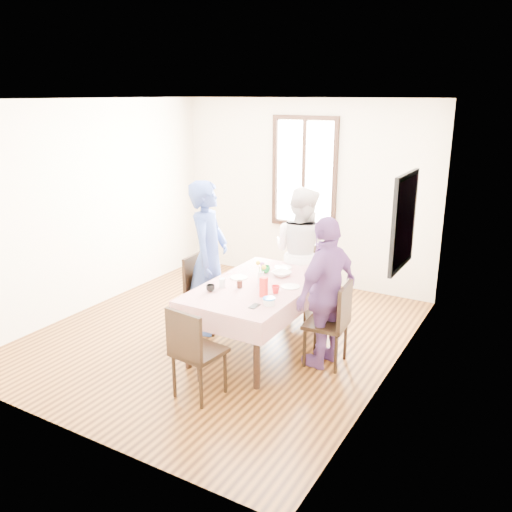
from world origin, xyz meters
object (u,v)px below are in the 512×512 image
chair_near (199,351)px  person_left (208,257)px  person_right (325,292)px  dining_table (258,317)px  chair_right (326,323)px  chair_far (301,281)px  person_far (301,253)px  chair_left (208,293)px

chair_near → person_left: 1.55m
person_left → person_right: (1.53, -0.10, -0.11)m
dining_table → chair_right: chair_right is taller
chair_near → chair_far: bearing=96.7°
chair_far → person_left: bearing=59.3°
chair_near → person_left: person_left is taller
chair_far → chair_near: 2.24m
person_far → chair_far: bearing=-78.6°
chair_far → person_far: person_far is taller
chair_near → person_far: size_ratio=0.54×
dining_table → chair_near: 1.12m
person_far → person_right: person_far is taller
person_left → person_right: 1.54m
person_right → dining_table: bearing=-73.3°
person_far → dining_table: bearing=101.4°
chair_right → person_left: (-1.55, 0.10, 0.46)m
chair_far → person_left: (-0.77, -0.97, 0.46)m
person_far → chair_left: bearing=61.6°
dining_table → chair_right: 0.79m
dining_table → person_far: (0.00, 1.10, 0.46)m
dining_table → chair_far: chair_far is taller
person_right → person_far: bearing=-130.9°
chair_right → person_right: 0.35m
chair_right → person_right: (-0.02, 0.00, 0.35)m
chair_right → person_right: person_right is taller
chair_far → person_far: size_ratio=0.54×
dining_table → chair_far: 1.12m
chair_right → chair_near: (-0.79, -1.17, 0.00)m
chair_left → person_far: person_far is taller
chair_near → person_far: bearing=96.7°
person_left → person_far: (0.77, 0.95, -0.07)m
dining_table → person_right: person_right is taller
chair_far → dining_table: bearing=97.7°
person_left → person_right: person_left is taller
chair_right → chair_near: same height
chair_right → person_left: 1.62m
chair_near → person_far: person_far is taller
person_left → chair_left: bearing=74.1°
chair_near → person_right: (0.77, 1.17, 0.35)m
dining_table → chair_left: size_ratio=1.79×
dining_table → person_left: 0.95m
person_right → chair_left: bearing=-80.8°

